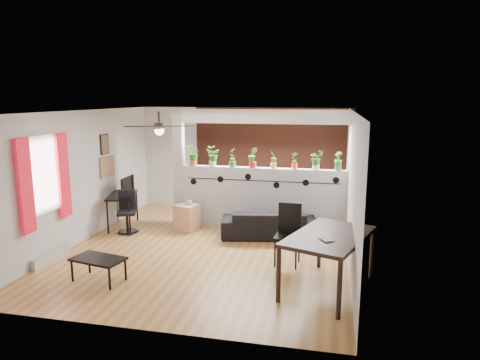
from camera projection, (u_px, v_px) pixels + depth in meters
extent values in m
cube|color=olive|center=(209.00, 251.00, 8.22)|extent=(6.30, 7.10, 0.10)
cube|color=#B7B7BA|center=(241.00, 159.00, 10.86)|extent=(6.30, 0.04, 2.90)
cube|color=#B7B7BA|center=(136.00, 230.00, 5.06)|extent=(6.30, 0.04, 2.90)
cube|color=#B7B7BA|center=(81.00, 176.00, 8.50)|extent=(0.04, 7.10, 2.90)
cube|color=#B7B7BA|center=(353.00, 188.00, 7.42)|extent=(0.04, 7.10, 2.90)
cube|color=white|center=(207.00, 108.00, 7.70)|extent=(6.30, 7.10, 0.10)
cube|color=#BCBCC1|center=(263.00, 198.00, 9.35)|extent=(3.60, 0.18, 1.35)
cube|color=white|center=(263.00, 116.00, 9.01)|extent=(3.60, 0.18, 0.30)
cube|color=#BCBCC1|center=(179.00, 167.00, 9.63)|extent=(0.22, 0.20, 2.60)
cube|color=#AB4D31|center=(272.00, 160.00, 10.64)|extent=(3.90, 0.05, 2.60)
cube|color=black|center=(262.00, 181.00, 9.18)|extent=(3.31, 0.01, 0.02)
cylinder|color=black|center=(193.00, 182.00, 9.52)|extent=(0.14, 0.01, 0.14)
cylinder|color=black|center=(220.00, 179.00, 9.37)|extent=(0.14, 0.01, 0.14)
cylinder|color=black|center=(248.00, 177.00, 9.23)|extent=(0.14, 0.01, 0.14)
cylinder|color=black|center=(276.00, 185.00, 9.13)|extent=(0.14, 0.01, 0.14)
cylinder|color=black|center=(306.00, 183.00, 8.99)|extent=(0.14, 0.01, 0.14)
cylinder|color=black|center=(336.00, 180.00, 8.85)|extent=(0.14, 0.01, 0.14)
cube|color=white|center=(42.00, 175.00, 7.29)|extent=(0.02, 0.95, 1.25)
cube|color=white|center=(43.00, 175.00, 7.29)|extent=(0.04, 1.05, 1.35)
cube|color=red|center=(25.00, 186.00, 6.82)|extent=(0.06, 0.30, 1.55)
cube|color=red|center=(63.00, 175.00, 7.78)|extent=(0.06, 0.30, 1.55)
cube|color=beige|center=(52.00, 256.00, 7.56)|extent=(0.08, 1.00, 0.18)
cube|color=#8E6644|center=(107.00, 167.00, 9.39)|extent=(0.03, 0.60, 0.45)
cube|color=#8C7259|center=(105.00, 144.00, 9.25)|extent=(0.03, 0.30, 0.40)
cube|color=black|center=(105.00, 144.00, 9.25)|extent=(0.02, 0.34, 0.44)
cylinder|color=black|center=(159.00, 117.00, 7.61)|extent=(0.04, 0.04, 0.20)
cylinder|color=black|center=(159.00, 126.00, 7.64)|extent=(0.18, 0.18, 0.10)
sphere|color=white|center=(159.00, 131.00, 7.65)|extent=(0.17, 0.17, 0.17)
cube|color=black|center=(178.00, 126.00, 7.68)|extent=(0.55, 0.29, 0.01)
cube|color=black|center=(160.00, 125.00, 7.97)|extent=(0.29, 0.55, 0.01)
cube|color=black|center=(140.00, 126.00, 7.59)|extent=(0.55, 0.29, 0.01)
cube|color=black|center=(158.00, 127.00, 7.31)|extent=(0.29, 0.55, 0.01)
cylinder|color=orange|center=(193.00, 163.00, 9.54)|extent=(0.16, 0.16, 0.12)
imported|color=#215A19|center=(193.00, 153.00, 9.50)|extent=(0.30, 0.29, 0.35)
cylinder|color=silver|center=(213.00, 163.00, 9.44)|extent=(0.16, 0.16, 0.12)
imported|color=#215A19|center=(212.00, 154.00, 9.41)|extent=(0.24, 0.20, 0.33)
cylinder|color=#317E2E|center=(232.00, 164.00, 9.35)|extent=(0.15, 0.15, 0.12)
imported|color=#215A19|center=(232.00, 155.00, 9.31)|extent=(0.21, 0.25, 0.33)
cylinder|color=red|center=(253.00, 165.00, 9.26)|extent=(0.16, 0.16, 0.12)
imported|color=#215A19|center=(253.00, 155.00, 9.22)|extent=(0.27, 0.23, 0.35)
cylinder|color=gold|center=(273.00, 165.00, 9.17)|extent=(0.13, 0.13, 0.12)
imported|color=#215A19|center=(273.00, 157.00, 9.13)|extent=(0.20, 0.22, 0.27)
cylinder|color=#CF5A18|center=(294.00, 166.00, 9.07)|extent=(0.13, 0.13, 0.12)
imported|color=#215A19|center=(295.00, 158.00, 9.04)|extent=(0.22, 0.20, 0.27)
cylinder|color=white|center=(316.00, 167.00, 8.98)|extent=(0.15, 0.15, 0.12)
imported|color=#215A19|center=(316.00, 158.00, 8.94)|extent=(0.27, 0.27, 0.32)
cylinder|color=#368430|center=(338.00, 168.00, 8.89)|extent=(0.13, 0.13, 0.12)
imported|color=#215A19|center=(338.00, 159.00, 8.85)|extent=(0.24, 0.23, 0.29)
imported|color=black|center=(269.00, 224.00, 8.84)|extent=(1.94, 1.04, 0.54)
cube|color=tan|center=(187.00, 217.00, 9.30)|extent=(0.57, 0.54, 0.56)
imported|color=gray|center=(189.00, 202.00, 9.22)|extent=(0.15, 0.15, 0.11)
cube|color=black|center=(122.00, 195.00, 9.43)|extent=(0.80, 1.14, 0.04)
cylinder|color=black|center=(108.00, 217.00, 9.02)|extent=(0.04, 0.04, 0.71)
cylinder|color=black|center=(130.00, 217.00, 9.05)|extent=(0.04, 0.04, 0.71)
cylinder|color=black|center=(117.00, 206.00, 9.95)|extent=(0.04, 0.04, 0.71)
cylinder|color=black|center=(137.00, 206.00, 9.98)|extent=(0.04, 0.04, 0.71)
imported|color=black|center=(125.00, 188.00, 9.55)|extent=(0.36, 0.08, 0.20)
cylinder|color=black|center=(128.00, 231.00, 9.12)|extent=(0.46, 0.46, 0.04)
cylinder|color=black|center=(127.00, 222.00, 9.08)|extent=(0.05, 0.05, 0.39)
cube|color=black|center=(127.00, 213.00, 9.04)|extent=(0.48, 0.48, 0.06)
cube|color=black|center=(127.00, 199.00, 9.16)|extent=(0.35, 0.17, 0.43)
cube|color=black|center=(329.00, 236.00, 6.28)|extent=(1.45, 1.82, 0.06)
cylinder|color=black|center=(279.00, 275.00, 5.98)|extent=(0.07, 0.07, 0.81)
cylinder|color=black|center=(339.00, 290.00, 5.51)|extent=(0.07, 0.07, 0.81)
cylinder|color=black|center=(319.00, 244.00, 7.22)|extent=(0.07, 0.07, 0.81)
cylinder|color=black|center=(372.00, 254.00, 6.76)|extent=(0.07, 0.07, 0.81)
imported|color=gray|center=(322.00, 240.00, 6.01)|extent=(0.24, 0.25, 0.02)
cube|color=black|center=(288.00, 237.00, 7.31)|extent=(0.45, 0.45, 0.03)
cube|color=black|center=(290.00, 218.00, 7.44)|extent=(0.40, 0.06, 0.54)
cube|color=black|center=(275.00, 253.00, 7.24)|extent=(0.03, 0.03, 0.50)
cube|color=black|center=(296.00, 255.00, 7.14)|extent=(0.03, 0.03, 0.50)
cube|color=black|center=(279.00, 232.00, 7.53)|extent=(0.03, 0.03, 1.03)
cube|color=black|center=(300.00, 234.00, 7.43)|extent=(0.03, 0.03, 1.03)
cube|color=black|center=(98.00, 259.00, 6.68)|extent=(0.89, 0.61, 0.04)
cylinder|color=black|center=(72.00, 271.00, 6.69)|extent=(0.04, 0.04, 0.34)
cylinder|color=black|center=(110.00, 279.00, 6.40)|extent=(0.04, 0.04, 0.34)
cylinder|color=black|center=(89.00, 263.00, 7.03)|extent=(0.04, 0.04, 0.34)
cylinder|color=black|center=(126.00, 270.00, 6.74)|extent=(0.04, 0.04, 0.34)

